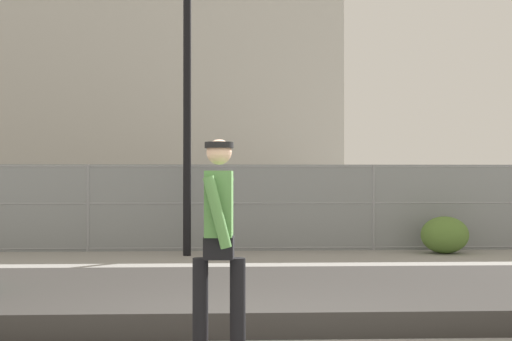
{
  "coord_description": "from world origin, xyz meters",
  "views": [
    {
      "loc": [
        -0.15,
        -5.93,
        1.57
      ],
      "look_at": [
        0.36,
        5.55,
        1.69
      ],
      "focal_mm": 49.06,
      "sensor_mm": 36.0,
      "label": 1
    }
  ],
  "objects_px": {
    "skater": "(219,233)",
    "shrub_left": "(445,235)",
    "parked_car_near": "(139,206)",
    "street_lamp": "(187,21)"
  },
  "relations": [
    {
      "from": "skater",
      "to": "shrub_left",
      "type": "distance_m",
      "value": 9.68
    },
    {
      "from": "shrub_left",
      "to": "street_lamp",
      "type": "bearing_deg",
      "value": -178.15
    },
    {
      "from": "street_lamp",
      "to": "shrub_left",
      "type": "relative_size",
      "value": 7.81
    },
    {
      "from": "skater",
      "to": "parked_car_near",
      "type": "distance_m",
      "value": 12.66
    },
    {
      "from": "skater",
      "to": "shrub_left",
      "type": "relative_size",
      "value": 1.83
    },
    {
      "from": "skater",
      "to": "street_lamp",
      "type": "relative_size",
      "value": 0.23
    },
    {
      "from": "skater",
      "to": "parked_car_near",
      "type": "height_order",
      "value": "skater"
    },
    {
      "from": "street_lamp",
      "to": "parked_car_near",
      "type": "xyz_separation_m",
      "value": [
        -1.47,
        4.15,
        -3.9
      ]
    },
    {
      "from": "skater",
      "to": "shrub_left",
      "type": "bearing_deg",
      "value": 61.57
    },
    {
      "from": "shrub_left",
      "to": "skater",
      "type": "bearing_deg",
      "value": -118.43
    }
  ]
}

